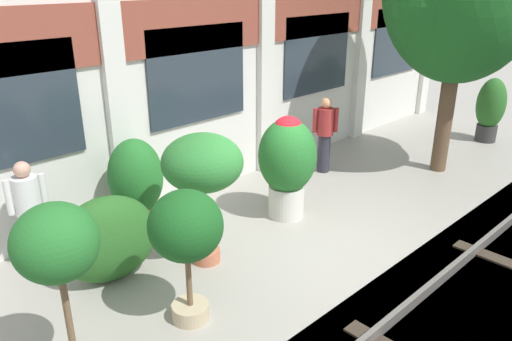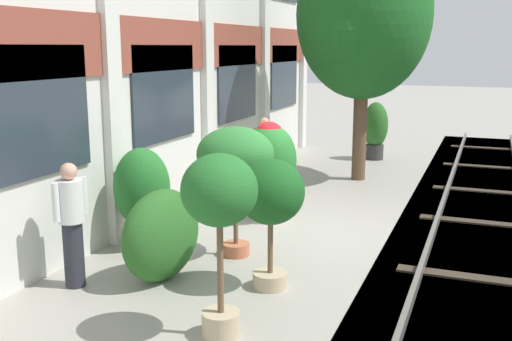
{
  "view_description": "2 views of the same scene",
  "coord_description": "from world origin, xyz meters",
  "px_view_note": "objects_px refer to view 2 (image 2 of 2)",
  "views": [
    {
      "loc": [
        -5.45,
        -4.34,
        3.97
      ],
      "look_at": [
        -0.4,
        0.87,
        1.06
      ],
      "focal_mm": 35.0,
      "sensor_mm": 36.0,
      "label": 1
    },
    {
      "loc": [
        -9.41,
        -2.68,
        3.08
      ],
      "look_at": [
        -0.36,
        0.87,
        1.05
      ],
      "focal_mm": 42.0,
      "sensor_mm": 36.0,
      "label": 2
    }
  ],
  "objects_px": {
    "potted_plant_low_pan": "(271,198)",
    "potted_plant_fluted_column": "(142,192)",
    "resident_by_doorway": "(265,152)",
    "resident_watching_tracks": "(72,221)",
    "broadleaf_tree": "(364,18)",
    "potted_plant_stone_basin": "(375,129)",
    "potted_plant_terracotta_small": "(219,203)",
    "potted_plant_tall_urn": "(235,157)",
    "potted_plant_glazed_jar": "(269,164)",
    "topiary_hedge": "(162,235)"
  },
  "relations": [
    {
      "from": "potted_plant_low_pan",
      "to": "topiary_hedge",
      "type": "xyz_separation_m",
      "value": [
        -0.26,
        1.44,
        -0.59
      ]
    },
    {
      "from": "potted_plant_terracotta_small",
      "to": "potted_plant_fluted_column",
      "type": "height_order",
      "value": "potted_plant_terracotta_small"
    },
    {
      "from": "resident_watching_tracks",
      "to": "potted_plant_low_pan",
      "type": "bearing_deg",
      "value": 33.96
    },
    {
      "from": "broadleaf_tree",
      "to": "potted_plant_fluted_column",
      "type": "bearing_deg",
      "value": 161.02
    },
    {
      "from": "potted_plant_terracotta_small",
      "to": "potted_plant_tall_urn",
      "type": "relative_size",
      "value": 1.03
    },
    {
      "from": "potted_plant_glazed_jar",
      "to": "potted_plant_tall_urn",
      "type": "distance_m",
      "value": 1.99
    },
    {
      "from": "potted_plant_tall_urn",
      "to": "potted_plant_glazed_jar",
      "type": "bearing_deg",
      "value": 5.44
    },
    {
      "from": "broadleaf_tree",
      "to": "potted_plant_tall_urn",
      "type": "relative_size",
      "value": 2.92
    },
    {
      "from": "potted_plant_fluted_column",
      "to": "topiary_hedge",
      "type": "height_order",
      "value": "potted_plant_fluted_column"
    },
    {
      "from": "resident_by_doorway",
      "to": "resident_watching_tracks",
      "type": "xyz_separation_m",
      "value": [
        -5.87,
        0.44,
        0.03
      ]
    },
    {
      "from": "potted_plant_glazed_jar",
      "to": "resident_by_doorway",
      "type": "xyz_separation_m",
      "value": [
        2.1,
        0.86,
        -0.18
      ]
    },
    {
      "from": "broadleaf_tree",
      "to": "topiary_hedge",
      "type": "xyz_separation_m",
      "value": [
        -7.1,
        1.15,
        -3.07
      ]
    },
    {
      "from": "potted_plant_low_pan",
      "to": "resident_watching_tracks",
      "type": "height_order",
      "value": "potted_plant_low_pan"
    },
    {
      "from": "potted_plant_glazed_jar",
      "to": "resident_watching_tracks",
      "type": "bearing_deg",
      "value": 160.93
    },
    {
      "from": "resident_watching_tracks",
      "to": "resident_by_doorway",
      "type": "bearing_deg",
      "value": 99.29
    },
    {
      "from": "resident_watching_tracks",
      "to": "potted_plant_fluted_column",
      "type": "bearing_deg",
      "value": 103.15
    },
    {
      "from": "potted_plant_low_pan",
      "to": "potted_plant_glazed_jar",
      "type": "bearing_deg",
      "value": 20.55
    },
    {
      "from": "broadleaf_tree",
      "to": "potted_plant_fluted_column",
      "type": "xyz_separation_m",
      "value": [
        -6.07,
        2.09,
        -2.8
      ]
    },
    {
      "from": "potted_plant_low_pan",
      "to": "resident_by_doorway",
      "type": "height_order",
      "value": "potted_plant_low_pan"
    },
    {
      "from": "broadleaf_tree",
      "to": "potted_plant_stone_basin",
      "type": "height_order",
      "value": "broadleaf_tree"
    },
    {
      "from": "potted_plant_terracotta_small",
      "to": "resident_by_doorway",
      "type": "height_order",
      "value": "potted_plant_terracotta_small"
    },
    {
      "from": "potted_plant_stone_basin",
      "to": "topiary_hedge",
      "type": "relative_size",
      "value": 1.17
    },
    {
      "from": "resident_by_doorway",
      "to": "resident_watching_tracks",
      "type": "distance_m",
      "value": 5.89
    },
    {
      "from": "potted_plant_glazed_jar",
      "to": "potted_plant_stone_basin",
      "type": "height_order",
      "value": "potted_plant_glazed_jar"
    },
    {
      "from": "resident_watching_tracks",
      "to": "broadleaf_tree",
      "type": "bearing_deg",
      "value": 88.38
    },
    {
      "from": "topiary_hedge",
      "to": "resident_by_doorway",
      "type": "bearing_deg",
      "value": 5.47
    },
    {
      "from": "potted_plant_terracotta_small",
      "to": "potted_plant_low_pan",
      "type": "height_order",
      "value": "potted_plant_terracotta_small"
    },
    {
      "from": "potted_plant_glazed_jar",
      "to": "resident_watching_tracks",
      "type": "relative_size",
      "value": 1.09
    },
    {
      "from": "potted_plant_tall_urn",
      "to": "potted_plant_fluted_column",
      "type": "xyz_separation_m",
      "value": [
        -0.2,
        1.48,
        -0.62
      ]
    },
    {
      "from": "potted_plant_low_pan",
      "to": "potted_plant_tall_urn",
      "type": "distance_m",
      "value": 1.35
    },
    {
      "from": "potted_plant_tall_urn",
      "to": "potted_plant_stone_basin",
      "type": "bearing_deg",
      "value": -3.3
    },
    {
      "from": "potted_plant_fluted_column",
      "to": "broadleaf_tree",
      "type": "bearing_deg",
      "value": -18.98
    },
    {
      "from": "resident_watching_tracks",
      "to": "potted_plant_terracotta_small",
      "type": "bearing_deg",
      "value": 0.33
    },
    {
      "from": "potted_plant_low_pan",
      "to": "potted_plant_fluted_column",
      "type": "bearing_deg",
      "value": 72.08
    },
    {
      "from": "potted_plant_low_pan",
      "to": "topiary_hedge",
      "type": "relative_size",
      "value": 1.26
    },
    {
      "from": "potted_plant_glazed_jar",
      "to": "resident_by_doorway",
      "type": "bearing_deg",
      "value": 22.38
    },
    {
      "from": "broadleaf_tree",
      "to": "potted_plant_stone_basin",
      "type": "bearing_deg",
      "value": 2.5
    },
    {
      "from": "potted_plant_low_pan",
      "to": "resident_by_doorway",
      "type": "distance_m",
      "value": 5.36
    },
    {
      "from": "potted_plant_fluted_column",
      "to": "potted_plant_glazed_jar",
      "type": "bearing_deg",
      "value": -31.36
    },
    {
      "from": "broadleaf_tree",
      "to": "potted_plant_stone_basin",
      "type": "relative_size",
      "value": 3.58
    },
    {
      "from": "potted_plant_fluted_column",
      "to": "potted_plant_tall_urn",
      "type": "bearing_deg",
      "value": -82.37
    },
    {
      "from": "potted_plant_terracotta_small",
      "to": "potted_plant_fluted_column",
      "type": "bearing_deg",
      "value": 46.6
    },
    {
      "from": "broadleaf_tree",
      "to": "topiary_hedge",
      "type": "relative_size",
      "value": 4.21
    },
    {
      "from": "potted_plant_tall_urn",
      "to": "broadleaf_tree",
      "type": "bearing_deg",
      "value": -5.95
    },
    {
      "from": "broadleaf_tree",
      "to": "potted_plant_glazed_jar",
      "type": "bearing_deg",
      "value": 168.62
    },
    {
      "from": "potted_plant_terracotta_small",
      "to": "potted_plant_low_pan",
      "type": "relative_size",
      "value": 1.18
    },
    {
      "from": "potted_plant_stone_basin",
      "to": "resident_watching_tracks",
      "type": "bearing_deg",
      "value": 169.22
    },
    {
      "from": "broadleaf_tree",
      "to": "resident_by_doorway",
      "type": "distance_m",
      "value": 3.77
    },
    {
      "from": "broadleaf_tree",
      "to": "resident_by_doorway",
      "type": "height_order",
      "value": "broadleaf_tree"
    },
    {
      "from": "potted_plant_terracotta_small",
      "to": "topiary_hedge",
      "type": "xyz_separation_m",
      "value": [
        1.18,
        1.4,
        -0.87
      ]
    }
  ]
}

